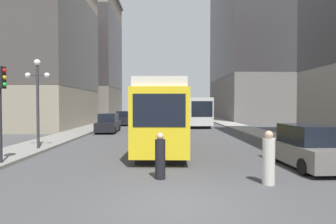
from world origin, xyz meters
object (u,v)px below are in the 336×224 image
(transit_bus, at_px, (194,110))
(lamp_post_left_near, at_px, (38,90))
(parked_car_left_near, at_px, (123,118))
(parked_car_right_far, at_px, (306,148))
(parked_car_left_mid, at_px, (108,123))
(pedestrian_crossing_far, at_px, (160,157))
(streetcar, at_px, (165,113))
(pedestrian_crossing_near, at_px, (269,159))
(traffic_light_near_left, at_px, (0,89))

(transit_bus, xyz_separation_m, lamp_post_left_near, (-11.18, -19.73, 1.61))
(parked_car_left_near, relative_size, parked_car_right_far, 1.12)
(parked_car_left_mid, height_order, pedestrian_crossing_far, parked_car_left_mid)
(streetcar, distance_m, transit_bus, 17.38)
(streetcar, height_order, lamp_post_left_near, lamp_post_left_near)
(pedestrian_crossing_near, relative_size, traffic_light_near_left, 0.43)
(parked_car_left_near, distance_m, pedestrian_crossing_near, 28.36)
(parked_car_left_near, distance_m, lamp_post_left_near, 20.38)
(pedestrian_crossing_near, relative_size, lamp_post_left_near, 0.35)
(parked_car_left_mid, relative_size, parked_car_right_far, 1.08)
(transit_bus, xyz_separation_m, parked_car_left_mid, (-9.28, -9.14, -1.10))
(pedestrian_crossing_far, bearing_deg, traffic_light_near_left, 157.95)
(parked_car_left_mid, xyz_separation_m, pedestrian_crossing_near, (8.92, -17.40, -0.00))
(parked_car_right_far, relative_size, pedestrian_crossing_far, 2.62)
(transit_bus, distance_m, parked_car_right_far, 24.17)
(parked_car_left_near, relative_size, pedestrian_crossing_near, 2.71)
(lamp_post_left_near, bearing_deg, traffic_light_near_left, -86.84)
(streetcar, bearing_deg, pedestrian_crossing_near, -68.18)
(parked_car_left_mid, bearing_deg, pedestrian_crossing_near, -64.73)
(transit_bus, height_order, parked_car_right_far, transit_bus)
(transit_bus, bearing_deg, pedestrian_crossing_far, -100.93)
(lamp_post_left_near, bearing_deg, pedestrian_crossing_near, -32.17)
(parked_car_left_near, height_order, pedestrian_crossing_near, parked_car_left_near)
(pedestrian_crossing_near, xyz_separation_m, traffic_light_near_left, (-10.61, 2.87, 2.53))
(parked_car_right_far, xyz_separation_m, traffic_light_near_left, (-13.19, 0.38, 2.53))
(parked_car_left_mid, bearing_deg, pedestrian_crossing_far, -74.32)
(transit_bus, height_order, lamp_post_left_near, lamp_post_left_near)
(pedestrian_crossing_near, relative_size, pedestrian_crossing_far, 1.08)
(pedestrian_crossing_far, bearing_deg, parked_car_left_mid, 102.55)
(transit_bus, xyz_separation_m, traffic_light_near_left, (-10.96, -23.67, 1.43))
(transit_bus, distance_m, pedestrian_crossing_far, 26.13)
(parked_car_left_mid, distance_m, lamp_post_left_near, 11.10)
(transit_bus, bearing_deg, pedestrian_crossing_near, -92.87)
(streetcar, distance_m, lamp_post_left_near, 7.99)
(transit_bus, relative_size, traffic_light_near_left, 3.05)
(parked_car_left_mid, relative_size, pedestrian_crossing_far, 2.84)
(transit_bus, xyz_separation_m, pedestrian_crossing_far, (-4.01, -25.80, -1.17))
(parked_car_left_near, distance_m, pedestrian_crossing_far, 26.70)
(streetcar, xyz_separation_m, pedestrian_crossing_near, (3.48, -9.59, -1.26))
(parked_car_left_mid, xyz_separation_m, parked_car_right_far, (11.51, -14.90, -0.00))
(streetcar, height_order, parked_car_left_mid, streetcar)
(pedestrian_crossing_far, distance_m, traffic_light_near_left, 7.72)
(parked_car_left_near, bearing_deg, streetcar, -75.34)
(parked_car_right_far, distance_m, pedestrian_crossing_near, 3.59)
(transit_bus, height_order, parked_car_left_near, transit_bus)
(transit_bus, height_order, pedestrian_crossing_near, transit_bus)
(pedestrian_crossing_far, relative_size, traffic_light_near_left, 0.40)
(parked_car_left_mid, relative_size, pedestrian_crossing_near, 2.62)
(parked_car_right_far, bearing_deg, transit_bus, -86.66)
(transit_bus, distance_m, pedestrian_crossing_near, 26.57)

